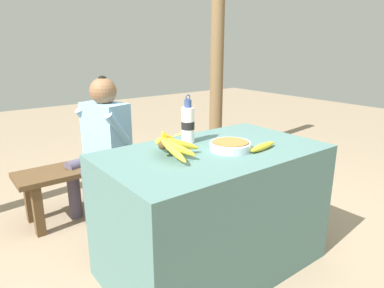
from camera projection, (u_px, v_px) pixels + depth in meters
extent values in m
plane|color=gray|center=(212.00, 264.00, 2.00)|extent=(12.00, 12.00, 0.00)
cube|color=#4C706B|center=(213.00, 210.00, 1.90)|extent=(1.19, 0.70, 0.70)
sphere|color=#4C381E|center=(163.00, 145.00, 1.66)|extent=(0.05, 0.05, 0.05)
ellipsoid|color=yellow|center=(173.00, 150.00, 1.61)|extent=(0.04, 0.22, 0.10)
ellipsoid|color=yellow|center=(177.00, 147.00, 1.64)|extent=(0.14, 0.18, 0.10)
ellipsoid|color=yellow|center=(179.00, 144.00, 1.70)|extent=(0.23, 0.09, 0.11)
ellipsoid|color=yellow|center=(173.00, 141.00, 1.72)|extent=(0.18, 0.07, 0.14)
ellipsoid|color=yellow|center=(167.00, 140.00, 1.72)|extent=(0.14, 0.13, 0.14)
ellipsoid|color=yellow|center=(160.00, 142.00, 1.73)|extent=(0.10, 0.19, 0.10)
cylinder|color=silver|center=(230.00, 147.00, 1.80)|extent=(0.22, 0.22, 0.04)
torus|color=silver|center=(231.00, 143.00, 1.79)|extent=(0.22, 0.22, 0.01)
cylinder|color=olive|center=(231.00, 142.00, 1.79)|extent=(0.19, 0.19, 0.01)
cylinder|color=white|center=(188.00, 125.00, 1.91)|extent=(0.07, 0.07, 0.20)
cylinder|color=black|center=(188.00, 125.00, 1.91)|extent=(0.07, 0.07, 0.04)
cylinder|color=#33477F|center=(188.00, 103.00, 1.88)|extent=(0.04, 0.04, 0.04)
torus|color=#33477F|center=(188.00, 97.00, 1.87)|extent=(0.03, 0.01, 0.03)
ellipsoid|color=yellow|center=(263.00, 147.00, 1.80)|extent=(0.22, 0.07, 0.04)
cube|color=brown|center=(133.00, 157.00, 2.75)|extent=(1.75, 0.32, 0.04)
cube|color=brown|center=(38.00, 211.00, 2.26)|extent=(0.06, 0.06, 0.35)
cube|color=brown|center=(215.00, 163.00, 3.17)|extent=(0.06, 0.06, 0.35)
cube|color=brown|center=(29.00, 199.00, 2.45)|extent=(0.06, 0.06, 0.35)
cube|color=brown|center=(199.00, 157.00, 3.35)|extent=(0.06, 0.06, 0.35)
cylinder|color=#564C60|center=(90.00, 199.00, 2.40)|extent=(0.09, 0.09, 0.38)
cylinder|color=#564C60|center=(102.00, 168.00, 2.43)|extent=(0.31, 0.17, 0.09)
cylinder|color=#564C60|center=(74.00, 193.00, 2.50)|extent=(0.09, 0.09, 0.38)
cylinder|color=#564C60|center=(86.00, 162.00, 2.54)|extent=(0.31, 0.17, 0.09)
cube|color=#84B7E0|center=(106.00, 133.00, 2.53)|extent=(0.28, 0.38, 0.45)
cylinder|color=#84B7E0|center=(117.00, 128.00, 2.39)|extent=(0.21, 0.12, 0.25)
cylinder|color=#84B7E0|center=(88.00, 122.00, 2.58)|extent=(0.21, 0.12, 0.25)
sphere|color=brown|center=(103.00, 91.00, 2.44)|extent=(0.19, 0.19, 0.19)
sphere|color=black|center=(102.00, 81.00, 2.42)|extent=(0.07, 0.07, 0.07)
sphere|color=#4C381E|center=(182.00, 137.00, 3.01)|extent=(0.04, 0.04, 0.04)
ellipsoid|color=#9EB24C|center=(188.00, 138.00, 2.96)|extent=(0.05, 0.19, 0.14)
ellipsoid|color=#9EB24C|center=(188.00, 139.00, 3.00)|extent=(0.12, 0.14, 0.09)
ellipsoid|color=#9EB24C|center=(190.00, 137.00, 3.03)|extent=(0.19, 0.11, 0.10)
ellipsoid|color=#9EB24C|center=(188.00, 136.00, 3.05)|extent=(0.18, 0.03, 0.12)
ellipsoid|color=#9EB24C|center=(184.00, 136.00, 3.06)|extent=(0.14, 0.10, 0.12)
ellipsoid|color=#9EB24C|center=(182.00, 136.00, 3.08)|extent=(0.13, 0.16, 0.09)
ellipsoid|color=#9EB24C|center=(178.00, 136.00, 3.07)|extent=(0.05, 0.20, 0.11)
cylinder|color=brown|center=(217.00, 51.00, 3.59)|extent=(0.14, 0.14, 2.33)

